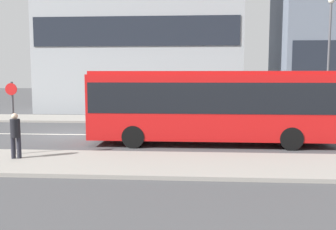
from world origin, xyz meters
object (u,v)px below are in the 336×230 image
Objects in this scene: pedestrian_near_stop at (15,133)px; city_bus at (210,102)px; street_lamp at (329,48)px; parked_car_0 at (326,117)px; bus_stop_sign at (13,112)px.

city_bus is at bearing 15.89° from pedestrian_near_stop.
street_lamp reaches higher than city_bus.
parked_car_0 is 16.85m from bus_stop_sign.
bus_stop_sign is at bearing 107.45° from pedestrian_near_stop.
street_lamp is at bearing 44.83° from city_bus.
street_lamp is (7.53, 7.26, 2.83)m from city_bus.
city_bus is at bearing -136.05° from street_lamp.
street_lamp is at bearing 24.22° from pedestrian_near_stop.
pedestrian_near_stop is 1.03m from bus_stop_sign.
bus_stop_sign reaches higher than pedestrian_near_stop.
parked_car_0 is at bearing 31.41° from bus_stop_sign.
bus_stop_sign is 18.52m from street_lamp.
city_bus is 3.92× the size of bus_stop_sign.
street_lamp is at bearing 71.05° from parked_car_0.
pedestrian_near_stop is (-13.95, -9.44, 0.42)m from parked_car_0.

